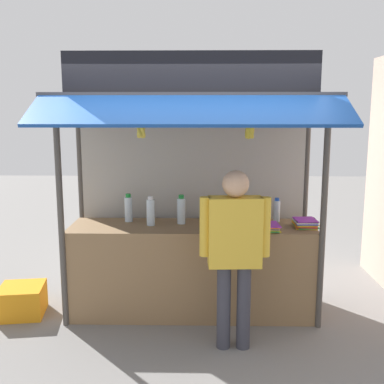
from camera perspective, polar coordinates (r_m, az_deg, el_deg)
The scene contains 15 objects.
ground_plane at distance 5.08m, azimuth 0.00°, elevation -14.46°, with size 20.00×20.00×0.00m, color slate.
stall_counter at distance 4.90m, azimuth 0.00°, elevation -9.47°, with size 2.49×0.65×0.94m, color olive.
stall_structure at distance 4.75m, azimuth 0.03°, elevation 3.72°, with size 2.69×1.52×2.61m.
water_bottle_back_left at distance 4.99m, azimuth 10.36°, elevation -2.24°, with size 0.07×0.07×0.25m.
water_bottle_mid_right at distance 4.81m, azimuth -1.33°, elevation -2.26°, with size 0.09×0.09×0.30m.
water_bottle_far_right at distance 4.85m, azimuth 7.85°, elevation -2.33°, with size 0.08×0.08×0.29m.
water_bottle_center at distance 4.95m, azimuth -7.81°, elevation -2.03°, with size 0.08×0.08×0.30m.
water_bottle_right at distance 4.76m, azimuth -5.10°, elevation -2.43°, with size 0.08×0.08×0.30m.
magazine_stack_far_left at distance 4.66m, azimuth 4.98°, elevation -4.12°, with size 0.25×0.31×0.06m.
magazine_stack_front_left at distance 4.82m, azimuth 13.74°, elevation -3.74°, with size 0.24×0.27×0.09m.
magazine_stack_back_right at distance 4.64m, azimuth 9.20°, elevation -4.25°, with size 0.25×0.29×0.06m.
banana_bunch_inner_right at distance 4.22m, azimuth -6.28°, elevation 7.46°, with size 0.10×0.09×0.28m.
banana_bunch_inner_left at distance 4.21m, azimuth 7.08°, elevation 7.39°, with size 0.10×0.10×0.28m.
vendor_person at distance 4.05m, azimuth 5.26°, elevation -6.34°, with size 0.61×0.23×1.61m.
plastic_crate at distance 5.25m, azimuth -20.14°, elevation -12.40°, with size 0.44×0.44×0.31m, color orange.
Camera 1 is at (0.09, -4.61, 2.12)m, focal length 43.41 mm.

